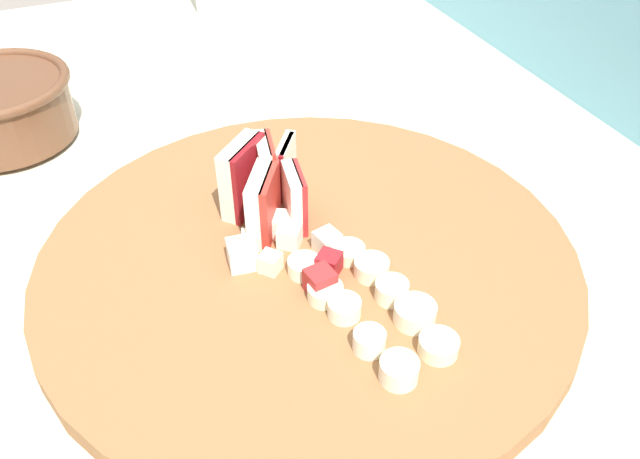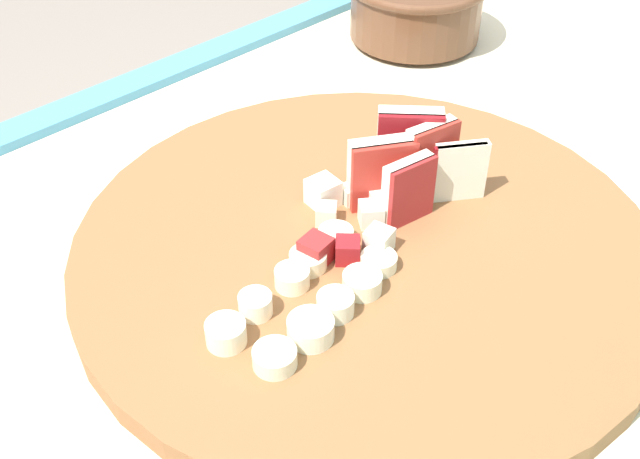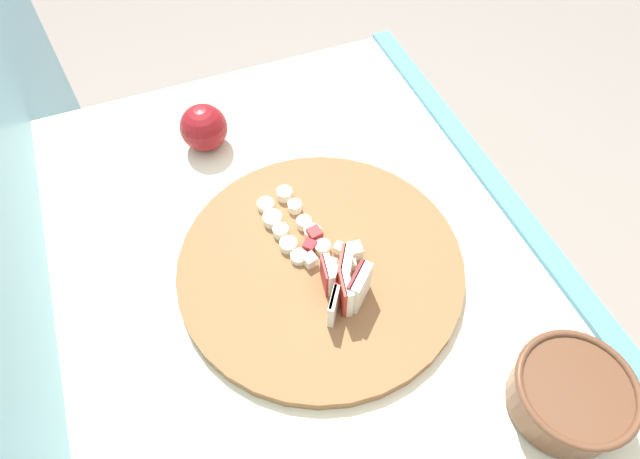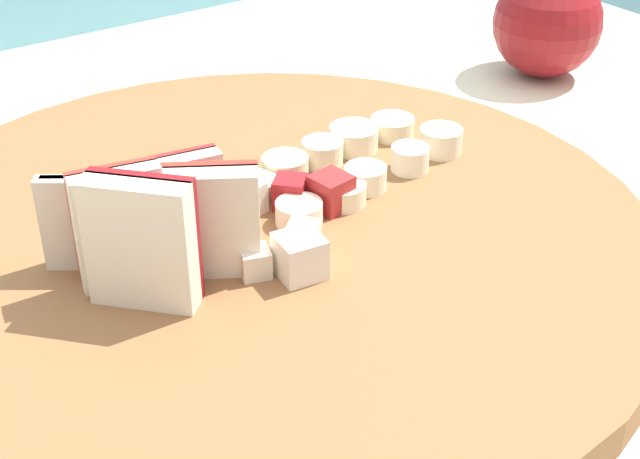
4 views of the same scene
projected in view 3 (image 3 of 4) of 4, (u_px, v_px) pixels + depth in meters
tiled_countertop at (330, 418)px, 1.11m from camera, size 1.17×0.73×0.87m
cutting_board at (320, 265)px, 0.81m from camera, size 0.42×0.42×0.02m
apple_wedge_fan at (345, 284)px, 0.74m from camera, size 0.09×0.08×0.06m
apple_dice_pile at (331, 254)px, 0.80m from camera, size 0.10×0.09×0.02m
banana_slice_rows at (290, 224)px, 0.83m from camera, size 0.14×0.08×0.02m
ceramic_bowl at (570, 395)px, 0.66m from camera, size 0.15×0.15×0.07m
whole_apple at (204, 128)px, 0.93m from camera, size 0.08×0.08×0.08m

